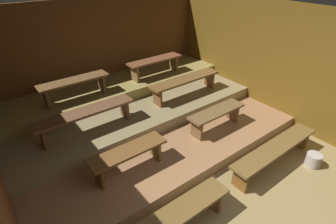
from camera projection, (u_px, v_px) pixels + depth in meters
The scene contains 15 objects.
ground at pixel (165, 148), 5.08m from camera, with size 5.98×5.64×0.08m, color olive.
wall_back at pixel (101, 53), 6.10m from camera, with size 5.98×0.06×2.43m, color brown.
wall_right at pixel (259, 58), 5.81m from camera, with size 0.06×5.64×2.43m, color brown.
platform_lower at pixel (146, 127), 5.45m from camera, with size 5.18×3.53×0.22m, color #9D6F48.
platform_middle at pixel (130, 106), 5.76m from camera, with size 5.18×2.29×0.22m, color #8E7D54.
platform_upper at pixel (116, 87), 6.02m from camera, with size 5.18×1.16×0.22m, color olive.
bench_floor_left at pixel (164, 224), 3.22m from camera, with size 1.99×0.34×0.41m.
bench_floor_right at pixel (275, 150), 4.44m from camera, with size 1.99×0.34×0.41m.
bench_lower_left at pixel (128, 155), 4.03m from camera, with size 1.24×0.34×0.41m.
bench_lower_right at pixel (216, 115), 5.04m from camera, with size 1.24×0.34×0.41m.
bench_middle_left at pixel (86, 115), 4.58m from camera, with size 1.75×0.34×0.41m.
bench_middle_right at pixel (185, 82), 5.78m from camera, with size 1.75×0.34×0.41m.
bench_upper_left at pixel (74, 84), 5.17m from camera, with size 1.37×0.34×0.41m.
bench_upper_right at pixel (155, 63), 6.19m from camera, with size 1.37×0.34×0.41m.
pail_floor at pixel (313, 160), 4.54m from camera, with size 0.25×0.25×0.24m, color #B2A899.
Camera 1 is at (-2.39, -0.79, 3.16)m, focal length 28.15 mm.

